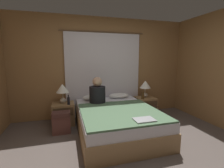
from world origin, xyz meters
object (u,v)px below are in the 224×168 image
at_px(lamp_left, 62,90).
at_px(beer_bottle_on_right_stand, 143,95).
at_px(pillow_left, 93,97).
at_px(handbag_on_floor, 155,116).
at_px(beer_bottle_on_left_stand, 69,101).
at_px(nightstand_right, 145,106).
at_px(pillow_right, 119,96).
at_px(bed, 116,120).
at_px(laptop_on_bed, 144,120).
at_px(nightstand_left, 64,114).
at_px(lamp_right, 145,86).
at_px(person_left_in_bed, 97,93).
at_px(backpack_on_floor, 61,121).

bearing_deg(lamp_left, beer_bottle_on_right_stand, -4.63).
distance_m(pillow_left, handbag_on_floor, 1.55).
distance_m(beer_bottle_on_left_stand, beer_bottle_on_right_stand, 1.79).
height_order(nightstand_right, pillow_right, pillow_right).
height_order(bed, handbag_on_floor, bed).
xyz_separation_m(lamp_left, pillow_left, (0.70, 0.07, -0.23)).
xyz_separation_m(bed, laptop_on_bed, (0.21, -0.79, 0.29)).
relative_size(nightstand_left, lamp_right, 1.09).
xyz_separation_m(pillow_left, beer_bottle_on_right_stand, (1.21, -0.22, 0.02)).
relative_size(lamp_left, person_left_in_bed, 0.75).
height_order(laptop_on_bed, handbag_on_floor, laptop_on_bed).
xyz_separation_m(pillow_right, backpack_on_floor, (-1.39, -0.58, -0.31)).
xyz_separation_m(lamp_left, pillow_right, (1.35, 0.07, -0.23)).
bearing_deg(beer_bottle_on_left_stand, nightstand_right, 3.61).
height_order(beer_bottle_on_left_stand, laptop_on_bed, beer_bottle_on_left_stand).
xyz_separation_m(nightstand_left, lamp_right, (2.05, 0.03, 0.54)).
distance_m(pillow_right, person_left_in_bed, 0.73).
bearing_deg(pillow_left, laptop_on_bed, -71.56).
distance_m(bed, pillow_right, 0.94).
height_order(pillow_right, beer_bottle_on_left_stand, beer_bottle_on_left_stand).
xyz_separation_m(lamp_left, lamp_right, (2.05, 0.00, 0.00)).
height_order(bed, pillow_left, pillow_left).
bearing_deg(laptop_on_bed, lamp_right, 62.27).
relative_size(lamp_left, pillow_left, 0.86).
height_order(nightstand_left, lamp_left, lamp_left).
relative_size(bed, backpack_on_floor, 4.63).
height_order(pillow_right, handbag_on_floor, pillow_right).
relative_size(pillow_right, person_left_in_bed, 0.86).
distance_m(nightstand_right, handbag_on_floor, 0.45).
relative_size(nightstand_left, beer_bottle_on_right_stand, 2.05).
relative_size(nightstand_right, handbag_on_floor, 1.24).
xyz_separation_m(pillow_right, beer_bottle_on_right_stand, (0.56, -0.22, 0.02)).
height_order(nightstand_right, lamp_left, lamp_left).
relative_size(beer_bottle_on_left_stand, beer_bottle_on_right_stand, 0.94).
relative_size(beer_bottle_on_right_stand, handbag_on_floor, 0.60).
bearing_deg(laptop_on_bed, nightstand_right, 61.76).
xyz_separation_m(person_left_in_bed, handbag_on_floor, (1.35, -0.18, -0.61)).
relative_size(pillow_right, backpack_on_floor, 1.17).
bearing_deg(pillow_right, beer_bottle_on_right_stand, -21.76).
bearing_deg(bed, handbag_on_floor, 15.21).
distance_m(bed, beer_bottle_on_right_stand, 1.12).
height_order(pillow_left, person_left_in_bed, person_left_in_bed).
relative_size(backpack_on_floor, handbag_on_floor, 1.13).
distance_m(laptop_on_bed, backpack_on_floor, 1.67).
relative_size(lamp_right, beer_bottle_on_left_stand, 2.00).
relative_size(nightstand_left, person_left_in_bed, 0.82).
xyz_separation_m(person_left_in_bed, laptop_on_bed, (0.50, -1.26, -0.20)).
bearing_deg(lamp_left, nightstand_right, -0.92).
bearing_deg(person_left_in_bed, nightstand_left, 161.20).
xyz_separation_m(pillow_left, person_left_in_bed, (0.04, -0.35, 0.18)).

